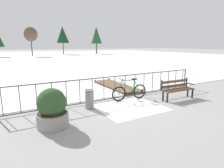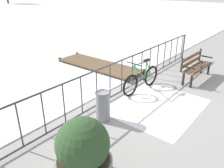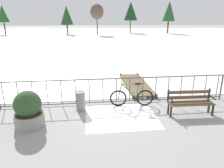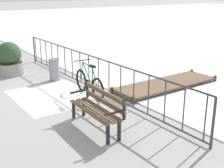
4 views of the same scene
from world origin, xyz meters
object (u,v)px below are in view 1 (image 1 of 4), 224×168
(planter_with_shrub, at_px, (52,109))
(trash_bin, at_px, (89,99))
(bicycle_near_railing, at_px, (130,92))
(park_bench, at_px, (177,88))

(planter_with_shrub, distance_m, trash_bin, 1.89)
(bicycle_near_railing, relative_size, park_bench, 1.06)
(trash_bin, bearing_deg, park_bench, -10.90)
(bicycle_near_railing, xyz_separation_m, park_bench, (1.92, -0.92, 0.14))
(bicycle_near_railing, relative_size, trash_bin, 2.34)
(planter_with_shrub, xyz_separation_m, trash_bin, (1.60, 0.98, -0.18))
(park_bench, bearing_deg, planter_with_shrub, -177.64)
(park_bench, xyz_separation_m, planter_with_shrub, (-5.51, -0.23, 0.04))
(bicycle_near_railing, distance_m, trash_bin, 1.99)
(bicycle_near_railing, height_order, park_bench, bicycle_near_railing)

